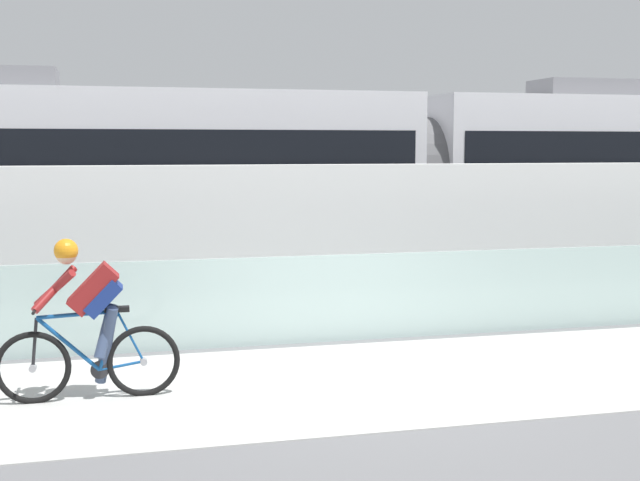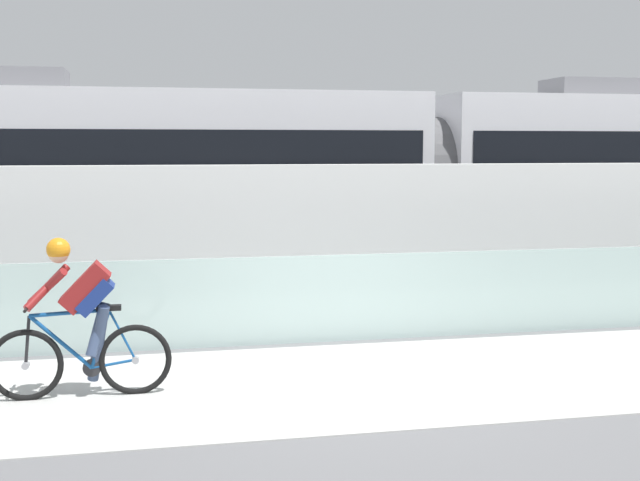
% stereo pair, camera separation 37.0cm
% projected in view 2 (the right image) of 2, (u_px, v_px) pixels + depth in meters
% --- Properties ---
extents(ground_plane, '(200.00, 200.00, 0.00)m').
position_uv_depth(ground_plane, '(357.00, 381.00, 8.84)').
color(ground_plane, slate).
extents(bike_path_deck, '(32.00, 3.20, 0.01)m').
position_uv_depth(bike_path_deck, '(357.00, 381.00, 8.84)').
color(bike_path_deck, beige).
rests_on(bike_path_deck, ground).
extents(glass_parapet, '(32.00, 0.05, 1.12)m').
position_uv_depth(glass_parapet, '(321.00, 299.00, 10.58)').
color(glass_parapet, '#ADC6C1').
rests_on(glass_parapet, ground).
extents(concrete_barrier_wall, '(32.00, 0.36, 2.23)m').
position_uv_depth(concrete_barrier_wall, '(296.00, 240.00, 12.27)').
color(concrete_barrier_wall, white).
rests_on(concrete_barrier_wall, ground).
extents(tram_rail_near, '(32.00, 0.08, 0.01)m').
position_uv_depth(tram_rail_near, '(272.00, 287.00, 14.81)').
color(tram_rail_near, '#595654').
rests_on(tram_rail_near, ground).
extents(tram_rail_far, '(32.00, 0.08, 0.01)m').
position_uv_depth(tram_rail_far, '(261.00, 275.00, 16.20)').
color(tram_rail_far, '#595654').
rests_on(tram_rail_far, ground).
extents(tram, '(22.56, 2.54, 3.81)m').
position_uv_depth(tram, '(424.00, 178.00, 15.92)').
color(tram, silver).
rests_on(tram, ground).
extents(cyclist_on_bike, '(1.77, 0.58, 1.61)m').
position_uv_depth(cyclist_on_bike, '(81.00, 321.00, 8.18)').
color(cyclist_on_bike, black).
rests_on(cyclist_on_bike, ground).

